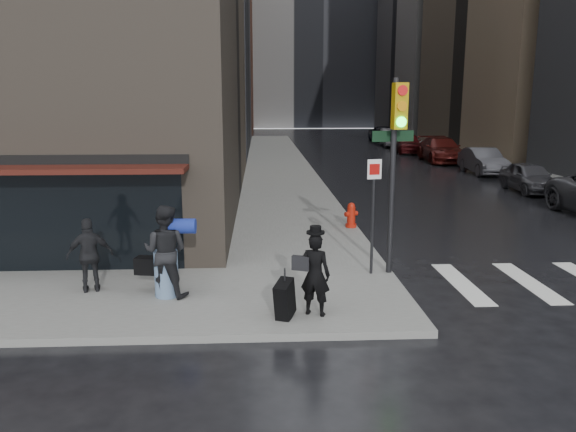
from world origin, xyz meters
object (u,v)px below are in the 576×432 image
fire_hydrant (351,216)px  man_greycoat (90,255)px  man_overcoat (309,278)px  parked_car_4 (408,143)px  parked_car_1 (529,177)px  parked_car_2 (483,161)px  parked_car_5 (392,138)px  parked_car_6 (383,134)px  man_jeans (165,251)px  traffic_light (394,150)px  parked_car_3 (441,150)px

fire_hydrant → man_greycoat: bearing=-138.2°
man_overcoat → parked_car_4: 35.54m
parked_car_1 → parked_car_4: parked_car_4 is taller
man_greycoat → fire_hydrant: bearing=-154.8°
parked_car_2 → parked_car_5: size_ratio=0.91×
fire_hydrant → parked_car_6: size_ratio=0.15×
parked_car_2 → parked_car_6: same height
man_jeans → fire_hydrant: 7.91m
parked_car_5 → traffic_light: bearing=-98.8°
man_greycoat → traffic_light: 7.03m
man_greycoat → parked_car_6: 47.69m
fire_hydrant → parked_car_6: bearing=76.2°
parked_car_3 → man_overcoat: bearing=-109.4°
parked_car_6 → parked_car_2: bearing=-86.6°
man_overcoat → parked_car_2: bearing=-97.4°
parked_car_2 → parked_car_3: parked_car_3 is taller
parked_car_5 → man_jeans: bearing=-105.2°
man_overcoat → parked_car_3: bearing=-90.8°
parked_car_4 → man_greycoat: bearing=-109.6°
parked_car_1 → parked_car_2: parked_car_2 is taller
fire_hydrant → parked_car_2: (9.80, 13.82, 0.23)m
man_overcoat → parked_car_6: 47.91m
parked_car_1 → parked_car_3: 12.62m
traffic_light → parked_car_2: traffic_light is taller
parked_car_3 → parked_car_1: bearing=-86.6°
parked_car_6 → traffic_light: bearing=-99.2°
man_jeans → parked_car_1: size_ratio=0.49×
man_jeans → parked_car_4: bearing=-100.2°
man_overcoat → man_jeans: (-2.87, 1.23, 0.23)m
man_greycoat → parked_car_4: 35.71m
man_jeans → traffic_light: 5.51m
parked_car_5 → parked_car_3: bearing=-83.7°
parked_car_3 → parked_car_5: parked_car_3 is taller
man_jeans → parked_car_2: man_jeans is taller
fire_hydrant → parked_car_1: parked_car_1 is taller
traffic_light → parked_car_3: (9.27, 25.04, -2.23)m
parked_car_3 → man_jeans: bearing=-115.4°
man_jeans → parked_car_3: (14.27, 26.32, -0.29)m
man_greycoat → man_overcoat: bearing=143.9°
parked_car_1 → parked_car_6: bearing=92.3°
parked_car_3 → parked_car_4: (-0.63, 6.31, -0.03)m
parked_car_6 → parked_car_4: bearing=-90.8°
man_jeans → parked_car_6: size_ratio=0.37×
traffic_light → fire_hydrant: 5.54m
man_greycoat → parked_car_1: man_greycoat is taller
parked_car_6 → man_greycoat: bearing=-106.8°
fire_hydrant → parked_car_6: 40.21m
parked_car_1 → parked_car_4: (-0.71, 18.92, 0.12)m
fire_hydrant → parked_car_4: 27.85m
traffic_light → parked_car_6: size_ratio=0.85×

